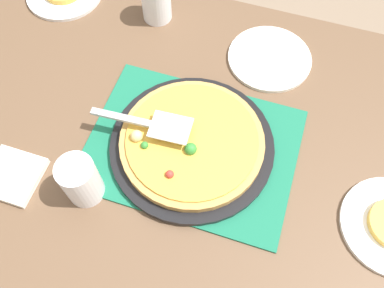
% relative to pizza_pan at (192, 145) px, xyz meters
% --- Properties ---
extents(ground_plane, '(8.00, 8.00, 0.00)m').
position_rel_pizza_pan_xyz_m(ground_plane, '(0.00, 0.00, -0.76)').
color(ground_plane, '#84705B').
extents(dining_table, '(1.40, 1.00, 0.75)m').
position_rel_pizza_pan_xyz_m(dining_table, '(0.00, 0.00, -0.12)').
color(dining_table, brown).
rests_on(dining_table, ground_plane).
extents(placemat, '(0.48, 0.36, 0.01)m').
position_rel_pizza_pan_xyz_m(placemat, '(0.00, 0.00, -0.01)').
color(placemat, '#196B4C').
rests_on(placemat, dining_table).
extents(pizza_pan, '(0.38, 0.38, 0.01)m').
position_rel_pizza_pan_xyz_m(pizza_pan, '(0.00, 0.00, 0.00)').
color(pizza_pan, black).
rests_on(pizza_pan, placemat).
extents(pizza, '(0.33, 0.33, 0.05)m').
position_rel_pizza_pan_xyz_m(pizza, '(0.00, 0.00, 0.02)').
color(pizza, tan).
rests_on(pizza, pizza_pan).
extents(plate_side, '(0.22, 0.22, 0.01)m').
position_rel_pizza_pan_xyz_m(plate_side, '(-0.11, -0.32, -0.01)').
color(plate_side, white).
rests_on(plate_side, dining_table).
extents(cup_near, '(0.08, 0.08, 0.12)m').
position_rel_pizza_pan_xyz_m(cup_near, '(0.19, 0.17, 0.05)').
color(cup_near, white).
rests_on(cup_near, dining_table).
extents(cup_corner, '(0.08, 0.08, 0.12)m').
position_rel_pizza_pan_xyz_m(cup_corner, '(0.22, -0.37, 0.05)').
color(cup_corner, white).
rests_on(cup_corner, dining_table).
extents(pizza_server, '(0.23, 0.08, 0.01)m').
position_rel_pizza_pan_xyz_m(pizza_server, '(0.10, 0.01, 0.06)').
color(pizza_server, silver).
rests_on(pizza_server, pizza).
extents(napkin_stack, '(0.12, 0.12, 0.02)m').
position_rel_pizza_pan_xyz_m(napkin_stack, '(0.36, 0.19, -0.01)').
color(napkin_stack, white).
rests_on(napkin_stack, dining_table).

